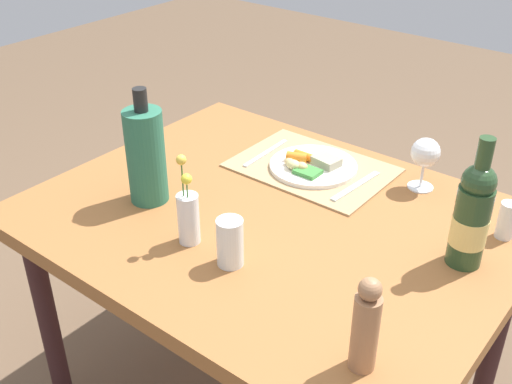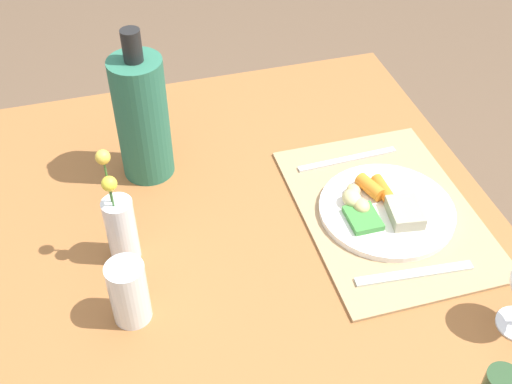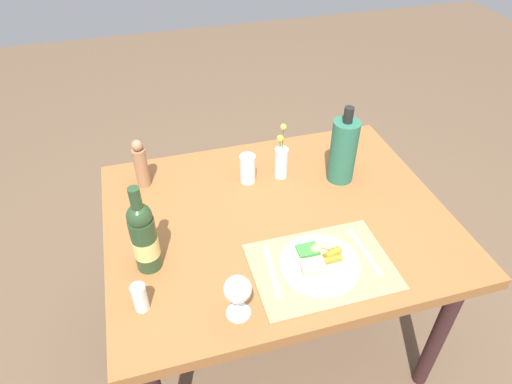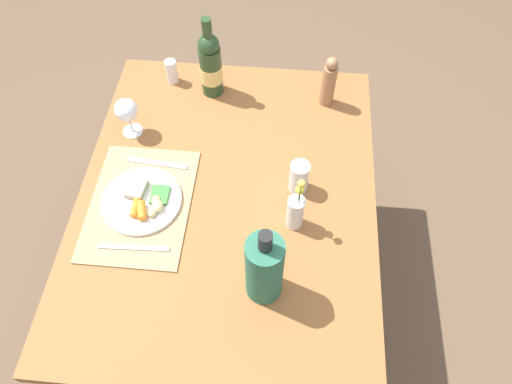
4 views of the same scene
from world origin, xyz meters
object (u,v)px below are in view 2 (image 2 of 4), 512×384
dinner_plate (384,208)px  fork (414,274)px  cooler_bottle (142,117)px  flower_vase (120,225)px  water_tumbler (129,295)px  dining_table (259,291)px  knife (347,159)px

dinner_plate → fork: bearing=175.5°
fork → cooler_bottle: cooler_bottle is taller
flower_vase → dinner_plate: bearing=-93.5°
water_tumbler → dinner_plate: bearing=-77.9°
fork → water_tumbler: (0.05, 0.48, 0.04)m
dining_table → dinner_plate: bearing=-78.2°
knife → cooler_bottle: 0.43m
water_tumbler → cooler_bottle: bearing=-13.1°
dinner_plate → water_tumbler: (-0.11, 0.49, 0.03)m
dining_table → cooler_bottle: size_ratio=3.86×
dinner_plate → cooler_bottle: size_ratio=0.81×
fork → flower_vase: 0.51m
dining_table → fork: size_ratio=5.80×
fork → cooler_bottle: size_ratio=0.66×
water_tumbler → cooler_bottle: cooler_bottle is taller
fork → cooler_bottle: 0.58m
dinner_plate → cooler_bottle: 0.49m
knife → cooler_bottle: size_ratio=0.68×
dining_table → fork: 0.28m
flower_vase → knife: bearing=-74.3°
fork → knife: bearing=4.3°
flower_vase → fork: bearing=-111.5°
knife → flower_vase: bearing=103.6°
water_tumbler → flower_vase: size_ratio=0.50×
cooler_bottle → dinner_plate: bearing=-121.7°
fork → water_tumbler: bearing=88.9°
knife → flower_vase: (-0.13, 0.47, 0.07)m
dinner_plate → fork: size_ratio=1.22×
dining_table → water_tumbler: bearing=102.6°
flower_vase → cooler_bottle: (0.22, -0.08, 0.06)m
dinner_plate → knife: dinner_plate is taller
dinner_plate → dining_table: bearing=101.8°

